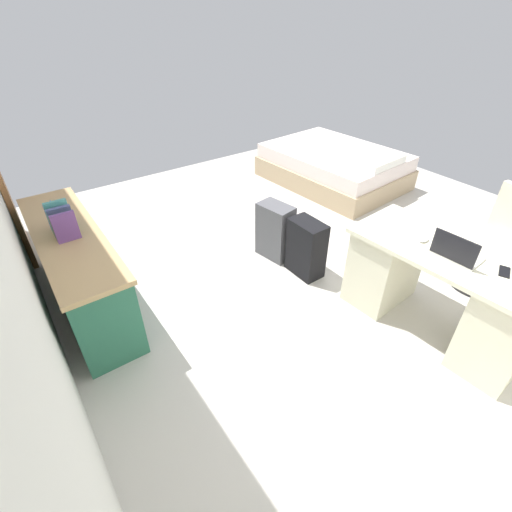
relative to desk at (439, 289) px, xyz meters
The scene contains 12 objects.
ground_plane 1.38m from the desk, ahead, with size 6.12×6.12×0.00m, color beige.
desk is the anchor object (origin of this frame).
office_chair 0.94m from the desk, 87.68° to the right, with size 0.53×0.53×0.94m.
credenza 2.97m from the desk, 48.75° to the left, with size 1.80×0.48×0.73m.
bed 2.96m from the desk, 29.69° to the right, with size 2.00×1.54×0.58m.
suitcase_black 1.21m from the desk, 16.89° to the left, with size 0.36×0.22×0.57m, color black.
suitcase_spare_grey 1.62m from the desk, 14.68° to the left, with size 0.36×0.22×0.59m, color #4C4C51.
laptop 0.41m from the desk, 125.98° to the left, with size 0.32×0.24×0.21m.
computer_mouse 0.43m from the desk, 10.53° to the left, with size 0.06×0.10×0.03m, color white.
cell_phone_near_laptop 0.50m from the desk, 169.99° to the right, with size 0.07×0.14×0.01m, color black.
book_row 3.01m from the desk, 48.56° to the left, with size 0.31×0.17×0.24m.
figurine_small 3.31m from the desk, 42.72° to the left, with size 0.08×0.08×0.11m, color #4C7FBF.
Camera 1 is at (-2.30, 2.41, 2.28)m, focal length 25.97 mm.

